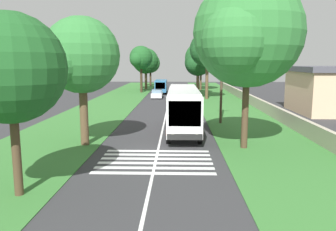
{
  "coord_description": "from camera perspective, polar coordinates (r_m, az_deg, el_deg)",
  "views": [
    {
      "loc": [
        -20.68,
        -1.29,
        5.89
      ],
      "look_at": [
        5.95,
        -0.54,
        1.6
      ],
      "focal_mm": 35.6,
      "sensor_mm": 36.0,
      "label": 1
    }
  ],
  "objects": [
    {
      "name": "roadside_tree_right_4",
      "position": [
        61.45,
        5.05,
        8.89
      ],
      "size": [
        5.69,
        4.84,
        8.17
      ],
      "color": "brown",
      "rests_on": "grass_verge_right"
    },
    {
      "name": "utility_pole",
      "position": [
        32.19,
        9.16,
        6.57
      ],
      "size": [
        0.24,
        1.4,
        8.65
      ],
      "color": "#473828",
      "rests_on": "grass_verge_right"
    },
    {
      "name": "trailing_minibus_0",
      "position": [
        62.86,
        -1.2,
        5.19
      ],
      "size": [
        6.0,
        2.14,
        2.53
      ],
      "color": "teal",
      "rests_on": "ground"
    },
    {
      "name": "roadside_tree_left_2",
      "position": [
        82.79,
        -3.09,
        8.85
      ],
      "size": [
        5.56,
        4.73,
        7.93
      ],
      "color": "#3D2D1E",
      "rests_on": "grass_verge_left"
    },
    {
      "name": "roadside_tree_right_3",
      "position": [
        80.96,
        5.04,
        10.62
      ],
      "size": [
        5.69,
        4.67,
        10.46
      ],
      "color": "#3D2D1E",
      "rests_on": "grass_verge_right"
    },
    {
      "name": "roadside_tree_left_3",
      "position": [
        15.76,
        -25.53,
        6.83
      ],
      "size": [
        5.76,
        4.71,
        7.96
      ],
      "color": "#4C3826",
      "rests_on": "grass_verge_left"
    },
    {
      "name": "roadside_wall",
      "position": [
        42.29,
        15.72,
        1.72
      ],
      "size": [
        70.0,
        0.4,
        1.27
      ],
      "primitive_type": "cube",
      "color": "#B2A893",
      "rests_on": "grass_verge_right"
    },
    {
      "name": "roadside_tree_right_0",
      "position": [
        53.47,
        6.6,
        11.05
      ],
      "size": [
        6.49,
        5.57,
        10.62
      ],
      "color": "brown",
      "rests_on": "grass_verge_right"
    },
    {
      "name": "zebra_crossing",
      "position": [
        20.24,
        -2.13,
        -7.78
      ],
      "size": [
        4.95,
        6.8,
        0.01
      ],
      "color": "silver",
      "rests_on": "ground"
    },
    {
      "name": "roadside_tree_left_1",
      "position": [
        65.07,
        -4.72,
        9.74
      ],
      "size": [
        5.3,
        4.46,
        8.93
      ],
      "color": "#3D2D1E",
      "rests_on": "grass_verge_left"
    },
    {
      "name": "ground",
      "position": [
        21.54,
        -1.9,
        -6.73
      ],
      "size": [
        160.0,
        160.0,
        0.0
      ],
      "primitive_type": "plane",
      "color": "#333335"
    },
    {
      "name": "roadside_tree_right_1",
      "position": [
        23.2,
        13.05,
        13.13
      ],
      "size": [
        8.59,
        7.21,
        11.36
      ],
      "color": "#4C3826",
      "rests_on": "grass_verge_right"
    },
    {
      "name": "grass_verge_left",
      "position": [
        37.38,
        -13.11,
        -0.13
      ],
      "size": [
        120.0,
        8.0,
        0.04
      ],
      "primitive_type": "cube",
      "color": "#387533",
      "rests_on": "ground"
    },
    {
      "name": "trailing_car_0",
      "position": [
        47.15,
        2.42,
        2.78
      ],
      "size": [
        4.3,
        1.78,
        1.43
      ],
      "color": "navy",
      "rests_on": "ground"
    },
    {
      "name": "roadside_tree_right_2",
      "position": [
        71.26,
        5.56,
        9.62
      ],
      "size": [
        7.84,
        6.79,
        10.05
      ],
      "color": "brown",
      "rests_on": "grass_verge_right"
    },
    {
      "name": "roadside_tree_left_4",
      "position": [
        24.12,
        -14.77,
        9.61
      ],
      "size": [
        6.15,
        5.28,
        8.96
      ],
      "color": "brown",
      "rests_on": "grass_verge_left"
    },
    {
      "name": "roadside_tree_left_0",
      "position": [
        72.78,
        -3.94,
        9.19
      ],
      "size": [
        6.31,
        5.49,
        8.82
      ],
      "color": "brown",
      "rests_on": "grass_verge_left"
    },
    {
      "name": "coach_bus",
      "position": [
        27.92,
        2.65,
        1.43
      ],
      "size": [
        11.16,
        2.62,
        3.73
      ],
      "color": "white",
      "rests_on": "ground"
    },
    {
      "name": "grass_verge_right",
      "position": [
        36.81,
        12.41,
        -0.24
      ],
      "size": [
        120.0,
        8.0,
        0.04
      ],
      "primitive_type": "cube",
      "color": "#387533",
      "rests_on": "ground"
    },
    {
      "name": "trailing_car_1",
      "position": [
        55.06,
        -1.88,
        3.7
      ],
      "size": [
        4.3,
        1.78,
        1.43
      ],
      "color": "silver",
      "rests_on": "ground"
    },
    {
      "name": "centre_line",
      "position": [
        36.18,
        -0.45,
        -0.21
      ],
      "size": [
        110.0,
        0.16,
        0.01
      ],
      "primitive_type": "cube",
      "color": "silver",
      "rests_on": "ground"
    }
  ]
}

